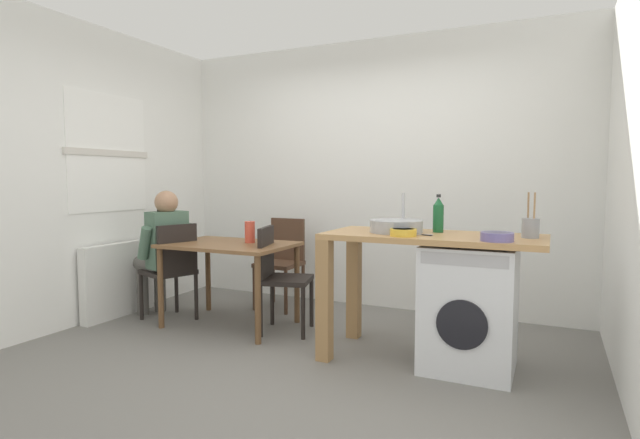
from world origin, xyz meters
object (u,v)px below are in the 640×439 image
at_px(washing_machine, 469,307).
at_px(vase, 250,232).
at_px(dining_table, 230,254).
at_px(mixing_bowl, 403,232).
at_px(chair_opposite, 278,273).
at_px(seated_person, 163,247).
at_px(chair_person_seat, 172,267).
at_px(bottle_tall_green, 438,215).
at_px(chair_spare_by_wall, 283,257).
at_px(utensil_crock, 530,227).
at_px(colander, 497,236).

height_order(washing_machine, vase, vase).
distance_m(dining_table, mixing_bowl, 1.73).
height_order(chair_opposite, seated_person, seated_person).
bearing_deg(chair_opposite, chair_person_seat, -96.70).
bearing_deg(vase, bottle_tall_green, -3.06).
height_order(chair_opposite, washing_machine, chair_opposite).
height_order(chair_spare_by_wall, utensil_crock, utensil_crock).
xyz_separation_m(dining_table, bottle_tall_green, (1.83, 0.01, 0.40)).
xyz_separation_m(chair_person_seat, bottle_tall_green, (2.38, 0.13, 0.54)).
bearing_deg(mixing_bowl, chair_person_seat, 174.58).
height_order(seated_person, vase, seated_person).
bearing_deg(washing_machine, chair_person_seat, 179.72).
relative_size(mixing_bowl, utensil_crock, 0.60).
height_order(chair_person_seat, colander, colander).
bearing_deg(bottle_tall_green, seated_person, -178.15).
height_order(chair_person_seat, bottle_tall_green, bottle_tall_green).
bearing_deg(seated_person, chair_opposite, -65.84).
bearing_deg(mixing_bowl, colander, -1.90).
xyz_separation_m(chair_spare_by_wall, vase, (0.05, -0.67, 0.33)).
xyz_separation_m(bottle_tall_green, mixing_bowl, (-0.16, -0.35, -0.10)).
relative_size(chair_person_seat, chair_spare_by_wall, 1.00).
relative_size(colander, vase, 1.04).
bearing_deg(seated_person, chair_spare_by_wall, -24.27).
relative_size(chair_opposite, vase, 4.69).
distance_m(chair_spare_by_wall, washing_machine, 2.19).
relative_size(seated_person, washing_machine, 1.40).
height_order(bottle_tall_green, utensil_crock, utensil_crock).
bearing_deg(colander, bottle_tall_green, 140.42).
distance_m(seated_person, utensil_crock, 3.17).
distance_m(chair_opposite, vase, 0.47).
height_order(dining_table, seated_person, seated_person).
relative_size(dining_table, vase, 5.73).
height_order(washing_machine, mixing_bowl, mixing_bowl).
height_order(chair_person_seat, seated_person, seated_person).
distance_m(dining_table, chair_opposite, 0.50).
bearing_deg(vase, washing_machine, -6.99).
xyz_separation_m(chair_person_seat, washing_machine, (2.64, -0.01, -0.08)).
bearing_deg(vase, mixing_bowl, -15.97).
bearing_deg(chair_opposite, bottle_tall_green, 73.88).
xyz_separation_m(dining_table, chair_person_seat, (-0.55, -0.12, -0.14)).
bearing_deg(chair_person_seat, seated_person, 90.00).
height_order(chair_opposite, mixing_bowl, mixing_bowl).
bearing_deg(chair_person_seat, washing_machine, -71.05).
xyz_separation_m(mixing_bowl, colander, (0.60, -0.02, 0.00)).
distance_m(seated_person, vase, 0.88).
xyz_separation_m(chair_person_seat, seated_person, (-0.15, 0.05, 0.16)).
xyz_separation_m(utensil_crock, colander, (-0.18, -0.27, -0.04)).
distance_m(chair_spare_by_wall, mixing_bowl, 1.97).
bearing_deg(bottle_tall_green, chair_opposite, 179.14).
xyz_separation_m(chair_opposite, colander, (1.79, -0.39, 0.44)).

